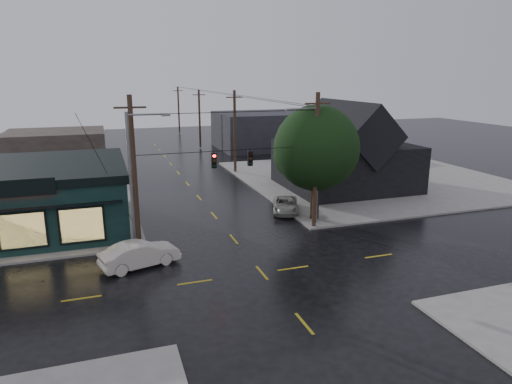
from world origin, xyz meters
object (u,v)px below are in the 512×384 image
object	(u,v)px
corner_tree	(316,148)
utility_pole_ne	(314,228)
sedan_cream	(140,254)
utility_pole_nw	(139,247)
suv_silver	(285,205)

from	to	relation	value
corner_tree	utility_pole_ne	world-z (taller)	corner_tree
corner_tree	sedan_cream	xyz separation A→B (m)	(-14.05, -4.94, -5.04)
utility_pole_nw	suv_silver	xyz separation A→B (m)	(12.50, 4.48, 0.62)
utility_pole_ne	sedan_cream	size ratio (longest dim) A/B	2.13
utility_pole_ne	suv_silver	size ratio (longest dim) A/B	2.28
sedan_cream	utility_pole_nw	bearing A→B (deg)	-20.42
corner_tree	utility_pole_ne	size ratio (longest dim) A/B	0.89
suv_silver	utility_pole_nw	bearing A→B (deg)	-139.33
utility_pole_nw	sedan_cream	world-z (taller)	utility_pole_nw
utility_pole_nw	utility_pole_ne	distance (m)	13.00
utility_pole_ne	sedan_cream	distance (m)	13.62
suv_silver	corner_tree	bearing A→B (deg)	-43.25
utility_pole_nw	suv_silver	world-z (taller)	utility_pole_nw
corner_tree	utility_pole_nw	bearing A→B (deg)	-173.07
utility_pole_ne	suv_silver	distance (m)	4.55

